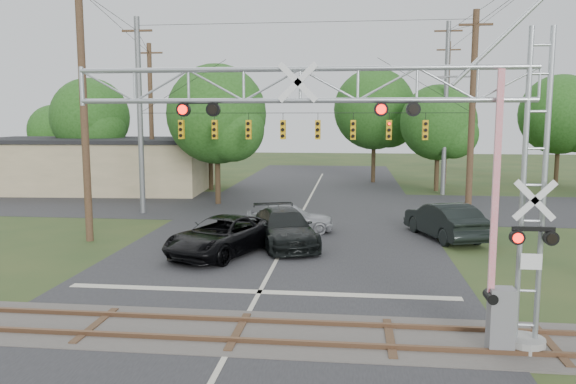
# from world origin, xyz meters

# --- Properties ---
(ground) EXTENTS (160.00, 160.00, 0.00)m
(ground) POSITION_xyz_m (0.00, 0.00, 0.00)
(ground) COLOR #263E1D
(ground) RESTS_ON ground
(road_main) EXTENTS (14.00, 90.00, 0.02)m
(road_main) POSITION_xyz_m (0.00, 10.00, 0.01)
(road_main) COLOR #272729
(road_main) RESTS_ON ground
(road_cross) EXTENTS (90.00, 12.00, 0.02)m
(road_cross) POSITION_xyz_m (0.00, 24.00, 0.01)
(road_cross) COLOR #272729
(road_cross) RESTS_ON ground
(railroad_track) EXTENTS (90.00, 3.20, 0.17)m
(railroad_track) POSITION_xyz_m (0.00, 2.00, 0.03)
(railroad_track) COLOR #46413C
(railroad_track) RESTS_ON ground
(crossing_gantry) EXTENTS (11.75, 1.00, 7.80)m
(crossing_gantry) POSITION_xyz_m (3.83, 1.63, 4.84)
(crossing_gantry) COLOR gray
(crossing_gantry) RESTS_ON ground
(traffic_signal_span) EXTENTS (19.34, 0.36, 11.50)m
(traffic_signal_span) POSITION_xyz_m (0.85, 20.00, 5.59)
(traffic_signal_span) COLOR slate
(traffic_signal_span) RESTS_ON ground
(pickup_black) EXTENTS (4.62, 6.28, 1.59)m
(pickup_black) POSITION_xyz_m (-2.40, 10.50, 0.79)
(pickup_black) COLOR black
(pickup_black) RESTS_ON ground
(car_dark) EXTENTS (3.98, 6.02, 1.62)m
(car_dark) POSITION_xyz_m (-0.01, 12.40, 0.81)
(car_dark) COLOR black
(car_dark) RESTS_ON ground
(sedan_silver) EXTENTS (4.58, 2.51, 1.48)m
(sedan_silver) POSITION_xyz_m (-0.09, 15.34, 0.74)
(sedan_silver) COLOR #9C9EA3
(sedan_silver) RESTS_ON ground
(suv_dark) EXTENTS (3.45, 5.56, 1.73)m
(suv_dark) POSITION_xyz_m (7.37, 14.80, 0.87)
(suv_dark) COLOR black
(suv_dark) RESTS_ON ground
(commercial_building) EXTENTS (18.20, 10.16, 4.12)m
(commercial_building) POSITION_xyz_m (-17.12, 29.93, 2.07)
(commercial_building) COLOR #988A65
(commercial_building) RESTS_ON ground
(streetlight) EXTENTS (2.26, 0.24, 8.49)m
(streetlight) POSITION_xyz_m (10.27, 25.07, 4.75)
(streetlight) COLOR slate
(streetlight) RESTS_ON ground
(utility_poles) EXTENTS (25.92, 30.51, 13.22)m
(utility_poles) POSITION_xyz_m (2.79, 22.93, 6.24)
(utility_poles) COLOR #3D2F1C
(utility_poles) RESTS_ON ground
(treeline) EXTENTS (55.33, 25.69, 10.00)m
(treeline) POSITION_xyz_m (1.68, 31.61, 5.81)
(treeline) COLOR #3B2B1A
(treeline) RESTS_ON ground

